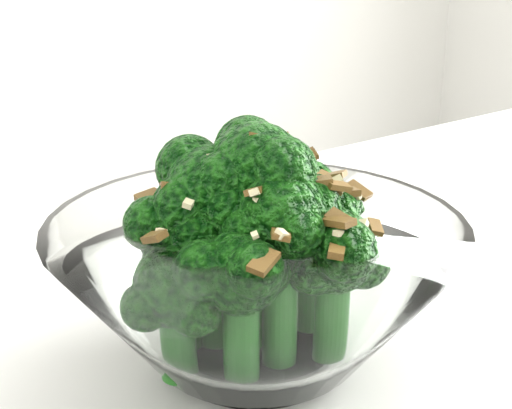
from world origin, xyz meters
TOP-DOWN VIEW (x-y plane):
  - broccoli_dish at (0.00, -0.02)m, footprint 0.22×0.22m

SIDE VIEW (x-z plane):
  - broccoli_dish at x=0.00m, z-range 0.74..0.87m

